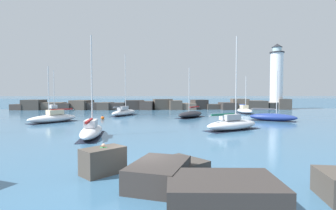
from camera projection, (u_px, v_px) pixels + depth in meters
name	position (u px, v px, depth m)	size (l,w,h in m)	color
ground_plane	(140.00, 174.00, 13.27)	(600.00, 600.00, 0.00)	#3D6B8E
open_sea_beyond	(156.00, 101.00, 124.45)	(400.00, 116.00, 0.01)	#2D5B7F
breakwater_jetty	(160.00, 105.00, 64.56)	(68.09, 7.16, 2.60)	#383330
lighthouse	(276.00, 80.00, 65.39)	(4.10, 4.10, 16.30)	gray
foreground_rocks	(169.00, 178.00, 11.03)	(19.19, 7.38, 1.44)	#383330
sailboat_moored_0	(232.00, 124.00, 28.94)	(7.31, 5.58, 10.35)	white
sailboat_moored_1	(124.00, 112.00, 47.23)	(4.70, 7.80, 11.00)	white
sailboat_moored_2	(245.00, 110.00, 51.85)	(2.56, 5.80, 7.36)	white
sailboat_moored_4	(53.00, 111.00, 49.87)	(5.45, 5.96, 8.34)	black
sailboat_moored_5	(191.00, 114.00, 43.39)	(5.87, 6.87, 8.17)	black
sailboat_moored_6	(273.00, 117.00, 38.17)	(6.54, 4.82, 7.23)	navy
sailboat_moored_7	(91.00, 130.00, 24.48)	(2.59, 7.61, 9.54)	white
sailboat_moored_8	(53.00, 118.00, 36.36)	(6.14, 6.70, 7.72)	white
mooring_buoy_orange_near	(103.00, 118.00, 40.07)	(0.52, 0.52, 0.72)	#EA5914
mooring_buoy_far_side	(93.00, 123.00, 32.23)	(0.73, 0.73, 0.93)	#EA5914
person_on_rocks	(104.00, 157.00, 13.34)	(0.36, 0.22, 1.55)	#282833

